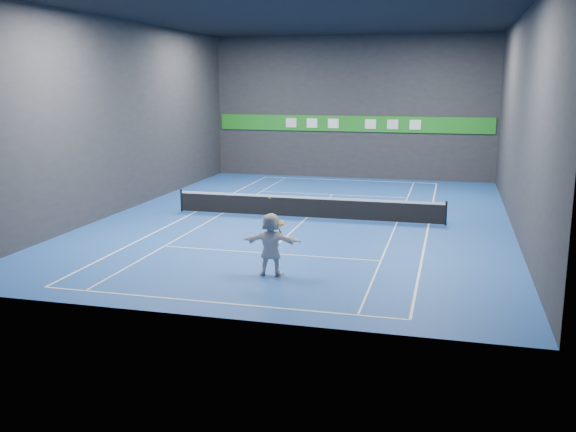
% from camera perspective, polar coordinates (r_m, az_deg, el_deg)
% --- Properties ---
extents(ground, '(26.00, 26.00, 0.00)m').
position_cam_1_polar(ground, '(29.48, 1.68, -0.17)').
color(ground, '#1C489C').
rests_on(ground, ground).
extents(ceiling, '(26.00, 26.00, 0.00)m').
position_cam_1_polar(ceiling, '(28.97, 1.79, 17.51)').
color(ceiling, black).
rests_on(ceiling, ground).
extents(wall_back, '(18.00, 0.10, 9.00)m').
position_cam_1_polar(wall_back, '(41.65, 5.74, 9.54)').
color(wall_back, '#27282A').
rests_on(wall_back, ground).
extents(wall_front, '(18.00, 0.10, 9.00)m').
position_cam_1_polar(wall_front, '(16.49, -8.34, 6.01)').
color(wall_front, '#27282A').
rests_on(wall_front, ground).
extents(wall_left, '(0.10, 26.00, 9.00)m').
position_cam_1_polar(wall_left, '(32.09, -14.32, 8.56)').
color(wall_left, '#27282A').
rests_on(wall_left, ground).
extents(wall_right, '(0.10, 26.00, 9.00)m').
position_cam_1_polar(wall_right, '(28.30, 19.98, 7.83)').
color(wall_right, '#27282A').
rests_on(wall_right, ground).
extents(baseline_near, '(10.98, 0.08, 0.01)m').
position_cam_1_polar(baseline_near, '(18.49, -6.59, -7.63)').
color(baseline_near, white).
rests_on(baseline_near, ground).
extents(baseline_far, '(10.98, 0.08, 0.01)m').
position_cam_1_polar(baseline_far, '(40.98, 5.37, 3.19)').
color(baseline_far, white).
rests_on(baseline_far, ground).
extents(sideline_doubles_left, '(0.08, 23.78, 0.01)m').
position_cam_1_polar(sideline_doubles_left, '(31.13, -8.22, 0.36)').
color(sideline_doubles_left, white).
rests_on(sideline_doubles_left, ground).
extents(sideline_doubles_right, '(0.08, 23.78, 0.01)m').
position_cam_1_polar(sideline_doubles_right, '(28.80, 12.39, -0.73)').
color(sideline_doubles_right, white).
rests_on(sideline_doubles_right, ground).
extents(sideline_singles_left, '(0.06, 23.78, 0.01)m').
position_cam_1_polar(sideline_singles_left, '(30.63, -5.84, 0.23)').
color(sideline_singles_left, white).
rests_on(sideline_singles_left, ground).
extents(sideline_singles_right, '(0.06, 23.78, 0.01)m').
position_cam_1_polar(sideline_singles_right, '(28.88, 9.66, -0.59)').
color(sideline_singles_right, white).
rests_on(sideline_singles_right, ground).
extents(service_line_near, '(8.23, 0.06, 0.01)m').
position_cam_1_polar(service_line_near, '(23.46, -1.79, -3.33)').
color(service_line_near, white).
rests_on(service_line_near, ground).
extents(service_line_far, '(8.23, 0.06, 0.01)m').
position_cam_1_polar(service_line_far, '(35.64, 3.96, 1.91)').
color(service_line_far, white).
rests_on(service_line_far, ground).
extents(center_service_line, '(0.06, 12.80, 0.01)m').
position_cam_1_polar(center_service_line, '(29.48, 1.68, -0.17)').
color(center_service_line, white).
rests_on(center_service_line, ground).
extents(player, '(1.95, 0.78, 2.06)m').
position_cam_1_polar(player, '(20.63, -1.53, -2.51)').
color(player, silver).
rests_on(player, ground).
extents(tennis_ball, '(0.07, 0.07, 0.07)m').
position_cam_1_polar(tennis_ball, '(20.52, -1.64, 1.63)').
color(tennis_ball, '#B6D824').
rests_on(tennis_ball, player).
extents(tennis_net, '(12.50, 0.10, 1.07)m').
position_cam_1_polar(tennis_net, '(29.37, 1.69, 0.86)').
color(tennis_net, black).
rests_on(tennis_net, ground).
extents(sponsor_banner, '(17.64, 0.11, 1.00)m').
position_cam_1_polar(sponsor_banner, '(41.63, 5.70, 8.17)').
color(sponsor_banner, '#1C831F').
rests_on(sponsor_banner, wall_back).
extents(tennis_racket, '(0.43, 0.42, 0.57)m').
position_cam_1_polar(tennis_racket, '(20.45, -0.73, -0.76)').
color(tennis_racket, red).
rests_on(tennis_racket, player).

